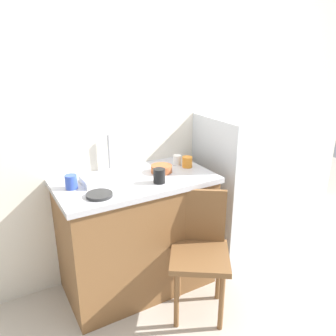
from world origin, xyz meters
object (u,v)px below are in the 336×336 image
Objects in this scene: hotplate at (99,195)px; refrigerator at (235,187)px; terracotta_bowl at (161,169)px; cup_white at (177,160)px; cup_blue at (71,182)px; cup_orange at (187,162)px; chair at (200,248)px; dish_tray at (102,179)px; cup_black at (159,176)px.

refrigerator is at bearing 7.79° from hotplate.
terracotta_bowl is 0.94× the size of hotplate.
refrigerator is at bearing -0.75° from terracotta_bowl.
terracotta_bowl is at bearing 179.25° from refrigerator.
hotplate is 2.20× the size of cup_white.
refrigerator is 8.05× the size of terracotta_bowl.
cup_blue is 0.91m from cup_orange.
dish_tray is at bearing 169.75° from chair.
cup_white is 0.75× the size of cup_black.
cup_white is (0.15, 0.56, 0.46)m from chair.
cup_white is 0.91× the size of cup_orange.
cup_blue is at bearing 160.15° from cup_black.
chair is 0.65m from terracotta_bowl.
hotplate is at bearing -159.58° from cup_white.
cup_orange is (-0.51, 0.01, 0.32)m from refrigerator.
cup_black is (-0.11, -0.18, 0.02)m from terracotta_bowl.
chair is 11.53× the size of cup_white.
hotplate is 0.81m from cup_orange.
cup_white is (-0.54, 0.10, 0.32)m from refrigerator.
dish_tray is 1.75× the size of terracotta_bowl.
hotplate is (-0.61, 0.28, 0.44)m from chair.
refrigerator is at bearing -1.53° from cup_blue.
chair is 3.18× the size of dish_tray.
refrigerator is at bearing -1.26° from cup_orange.
terracotta_bowl is 0.23m from cup_orange.
cup_black is at bearing -31.32° from dish_tray.
refrigerator is 1.24m from dish_tray.
cup_black is at bearing -169.01° from refrigerator.
chair is 0.74m from cup_white.
cup_blue is at bearing 178.32° from cup_orange.
cup_orange is (0.91, -0.03, -0.01)m from cup_blue.
chair is at bearing -105.01° from cup_white.
chair is 1.00m from cup_blue.
cup_black is at bearing -139.17° from cup_white.
refrigerator is 0.60m from cup_orange.
cup_white is at bearing 25.40° from terracotta_bowl.
terracotta_bowl is at bearing 18.56° from hotplate.
cup_blue reaches higher than cup_orange.
cup_white is 0.10m from cup_orange.
refrigerator reaches higher than terracotta_bowl.
cup_blue is (-1.42, 0.04, 0.33)m from refrigerator.
refrigerator is 0.80m from terracotta_bowl.
cup_orange is at bearing 26.97° from cup_black.
cup_white is at bearing 40.83° from cup_black.
dish_tray reaches higher than hotplate.
chair is at bearing -146.68° from refrigerator.
refrigerator reaches higher than dish_tray.
cup_white reaches higher than chair.
chair is 5.55× the size of terracotta_bowl.
cup_orange is at bearing 178.74° from refrigerator.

